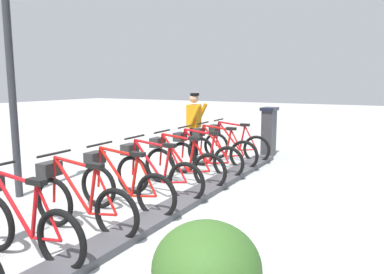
% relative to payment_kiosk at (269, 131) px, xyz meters
% --- Properties ---
extents(ground_plane, '(60.00, 60.00, 0.00)m').
position_rel_payment_kiosk_xyz_m(ground_plane, '(-0.05, 4.98, -0.67)').
color(ground_plane, '#A9AAA9').
extents(dock_rail_base, '(0.44, 9.13, 0.10)m').
position_rel_payment_kiosk_xyz_m(dock_rail_base, '(-0.05, 4.98, -0.62)').
color(dock_rail_base, '#47474C').
rests_on(dock_rail_base, ground).
extents(payment_kiosk, '(0.36, 0.52, 1.28)m').
position_rel_payment_kiosk_xyz_m(payment_kiosk, '(0.00, 0.00, 0.00)').
color(payment_kiosk, '#38383D').
rests_on(payment_kiosk, ground).
extents(bike_docked_0, '(1.72, 0.54, 1.02)m').
position_rel_payment_kiosk_xyz_m(bike_docked_0, '(0.57, 1.01, -0.24)').
color(bike_docked_0, black).
rests_on(bike_docked_0, ground).
extents(bike_docked_1, '(1.72, 0.54, 1.02)m').
position_rel_payment_kiosk_xyz_m(bike_docked_1, '(0.57, 1.85, -0.24)').
color(bike_docked_1, black).
rests_on(bike_docked_1, ground).
extents(bike_docked_2, '(1.72, 0.54, 1.02)m').
position_rel_payment_kiosk_xyz_m(bike_docked_2, '(0.57, 2.68, -0.24)').
color(bike_docked_2, black).
rests_on(bike_docked_2, ground).
extents(bike_docked_3, '(1.72, 0.54, 1.02)m').
position_rel_payment_kiosk_xyz_m(bike_docked_3, '(0.57, 3.51, -0.24)').
color(bike_docked_3, black).
rests_on(bike_docked_3, ground).
extents(bike_docked_4, '(1.72, 0.54, 1.02)m').
position_rel_payment_kiosk_xyz_m(bike_docked_4, '(0.57, 4.35, -0.24)').
color(bike_docked_4, black).
rests_on(bike_docked_4, ground).
extents(bike_docked_5, '(1.72, 0.54, 1.02)m').
position_rel_payment_kiosk_xyz_m(bike_docked_5, '(0.57, 5.18, -0.24)').
color(bike_docked_5, black).
rests_on(bike_docked_5, ground).
extents(bike_docked_6, '(1.72, 0.54, 1.02)m').
position_rel_payment_kiosk_xyz_m(bike_docked_6, '(0.57, 6.01, -0.24)').
color(bike_docked_6, black).
rests_on(bike_docked_6, ground).
extents(bike_docked_7, '(1.72, 0.54, 1.02)m').
position_rel_payment_kiosk_xyz_m(bike_docked_7, '(0.57, 6.84, -0.24)').
color(bike_docked_7, black).
rests_on(bike_docked_7, ground).
extents(worker_near_rack, '(0.49, 0.67, 1.66)m').
position_rel_payment_kiosk_xyz_m(worker_near_rack, '(1.46, 1.38, 0.24)').
color(worker_near_rack, white).
rests_on(worker_near_rack, ground).
extents(lamp_post, '(0.32, 0.32, 3.83)m').
position_rel_payment_kiosk_xyz_m(lamp_post, '(2.61, 5.44, 1.85)').
color(lamp_post, '#2D2D33').
rests_on(lamp_post, ground).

